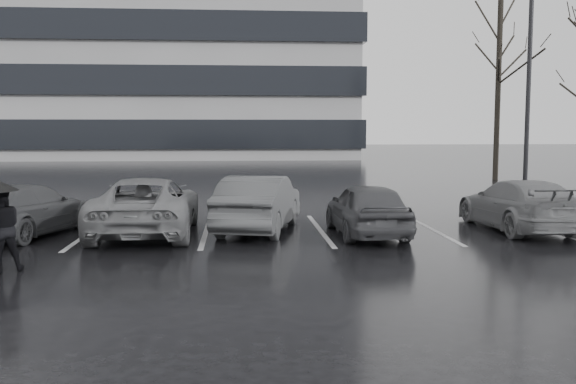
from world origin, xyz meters
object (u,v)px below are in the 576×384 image
at_px(car_west_a, 259,203).
at_px(car_west_b, 146,206).
at_px(car_main, 367,209).
at_px(lamp_post, 529,84).
at_px(tree_north, 498,91).
at_px(car_east, 519,205).
at_px(car_west_c, 24,210).
at_px(pedestrian_right, 0,228).

xyz_separation_m(car_west_a, car_west_b, (-2.68, -0.26, -0.01)).
distance_m(car_main, lamp_post, 10.19).
bearing_deg(tree_north, car_west_b, -134.63).
distance_m(car_west_b, tree_north, 21.07).
bearing_deg(lamp_post, car_west_b, -153.21).
bearing_deg(car_main, car_east, -174.44).
relative_size(car_west_c, pedestrian_right, 2.74).
bearing_deg(car_main, tree_north, -123.28).
relative_size(car_west_a, car_east, 0.95).
relative_size(pedestrian_right, tree_north, 0.18).
bearing_deg(car_west_a, car_east, -169.66).
xyz_separation_m(car_west_b, pedestrian_right, (-1.98, -3.86, 0.10)).
distance_m(car_main, car_west_c, 8.01).
xyz_separation_m(car_west_c, pedestrian_right, (0.83, -3.82, 0.16)).
bearing_deg(car_east, car_west_a, -5.26).
relative_size(car_west_c, lamp_post, 0.48).
relative_size(car_west_a, car_west_c, 0.98).
height_order(car_west_c, pedestrian_right, pedestrian_right).
bearing_deg(car_main, pedestrian_right, 22.59).
xyz_separation_m(car_main, car_west_a, (-2.51, 0.87, 0.05)).
xyz_separation_m(car_west_a, car_east, (6.41, -0.36, -0.05)).
height_order(car_main, car_east, car_main).
bearing_deg(car_east, car_west_b, -2.66).
height_order(car_west_c, car_east, car_east).
bearing_deg(car_west_a, car_west_c, 16.78).
bearing_deg(car_main, car_west_c, -5.87).
bearing_deg(pedestrian_right, lamp_post, -172.22).
bearing_deg(car_west_b, tree_north, -135.06).
xyz_separation_m(car_main, car_west_c, (-7.99, 0.56, -0.02)).
xyz_separation_m(car_west_c, car_east, (11.90, -0.05, 0.02)).
bearing_deg(car_east, pedestrian_right, 16.75).
xyz_separation_m(car_west_a, lamp_post, (9.40, 5.84, 3.33)).
distance_m(pedestrian_right, tree_north, 25.18).
distance_m(car_west_c, tree_north, 23.14).
xyz_separation_m(car_west_b, tree_north, (14.59, 14.78, 3.58)).
xyz_separation_m(car_main, pedestrian_right, (-7.17, -3.26, 0.14)).
xyz_separation_m(car_east, lamp_post, (2.99, 6.20, 3.38)).
bearing_deg(car_main, car_west_a, -20.96).
distance_m(car_west_b, car_east, 9.09).
relative_size(car_west_a, pedestrian_right, 2.68).
bearing_deg(tree_north, car_main, -121.43).
height_order(car_west_b, tree_north, tree_north).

